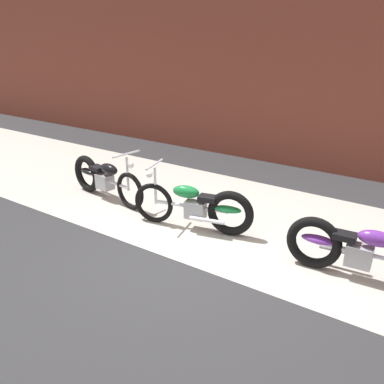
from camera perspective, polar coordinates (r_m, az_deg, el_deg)
The scene contains 6 objects.
ground_plane at distance 5.65m, azimuth -0.97°, elevation -10.04°, with size 80.00×80.00×0.00m, color #2D2D30.
sidewalk_slab at distance 6.98m, azimuth 7.32°, elevation -3.70°, with size 36.00×3.50×0.01m, color #B2ADA3.
brick_building_wall at distance 9.54m, azimuth 18.45°, elevation 20.85°, with size 36.00×0.50×6.02m, color brown.
motorcycle_black at distance 7.84m, azimuth -12.47°, elevation 1.97°, with size 2.00×0.63×1.03m.
motorcycle_green at distance 6.38m, azimuth 1.14°, elevation -2.09°, with size 1.97×0.73×1.03m.
motorcycle_purple at distance 5.56m, azimuth 21.63°, elevation -7.52°, with size 2.01×0.58×1.03m.
Camera 1 is at (2.77, -3.93, 2.96)m, focal length 38.12 mm.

